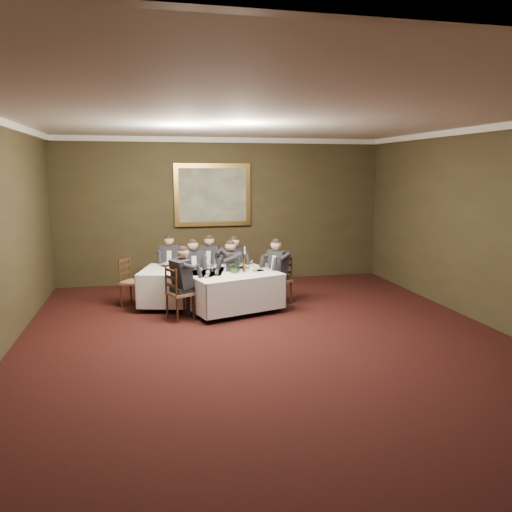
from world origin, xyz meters
name	(u,v)px	position (x,y,z in m)	size (l,w,h in m)	color
ground	(274,349)	(0.00, 0.00, 0.00)	(10.00, 10.00, 0.00)	black
ceiling	(276,115)	(0.00, 0.00, 3.50)	(8.00, 10.00, 0.10)	silver
back_wall	(224,211)	(0.00, 5.00, 1.75)	(8.00, 0.10, 3.50)	#322C19
right_wall	(508,230)	(4.00, 0.00, 1.75)	(0.10, 10.00, 3.50)	#322C19
crown_molding	(275,120)	(0.00, 0.00, 3.44)	(8.00, 10.00, 0.12)	white
table_main	(232,289)	(-0.27, 2.23, 0.45)	(2.03, 1.76, 0.67)	black
table_second	(184,285)	(-1.17, 2.79, 0.45)	(1.93, 1.65, 0.67)	black
chair_main_backleft	(193,290)	(-0.97, 2.93, 0.28)	(0.50, 0.48, 1.00)	brown
diner_main_backleft	(193,280)	(-0.97, 2.92, 0.51)	(0.47, 0.54, 1.35)	black
chair_main_backright	(232,285)	(-0.10, 3.21, 0.28)	(0.58, 0.57, 1.00)	brown
diner_main_backright	(233,275)	(-0.10, 3.20, 0.51)	(0.57, 0.60, 1.35)	black
chair_main_endleft	(180,304)	(-1.30, 1.91, 0.28)	(0.57, 0.58, 1.00)	brown
diner_main_endleft	(180,292)	(-1.29, 1.91, 0.51)	(0.61, 0.57, 1.35)	black
chair_main_endright	(279,290)	(0.76, 2.56, 0.28)	(0.59, 0.60, 1.00)	brown
diner_main_endright	(278,279)	(0.75, 2.56, 0.51)	(0.62, 0.59, 1.35)	black
chair_sec_backleft	(171,283)	(-1.38, 3.72, 0.28)	(0.52, 0.51, 1.00)	brown
diner_sec_backleft	(171,273)	(-1.38, 3.71, 0.51)	(0.49, 0.56, 1.35)	black
chair_sec_backright	(211,283)	(-0.52, 3.49, 0.28)	(0.59, 0.58, 1.00)	brown
diner_sec_backright	(211,273)	(-0.52, 3.48, 0.51)	(0.58, 0.61, 1.35)	black
chair_sec_endright	(235,293)	(-0.16, 2.52, 0.28)	(0.51, 0.52, 1.00)	brown
diner_sec_endright	(235,282)	(-0.17, 2.52, 0.51)	(0.56, 0.50, 1.35)	black
chair_sec_endleft	(133,292)	(-2.18, 3.06, 0.28)	(0.58, 0.59, 1.00)	brown
centerpiece	(235,266)	(-0.22, 2.21, 0.90)	(0.24, 0.21, 0.26)	#2D5926
candlestick	(245,262)	(-0.02, 2.24, 0.96)	(0.08, 0.08, 0.52)	gold
place_setting_table_main	(205,270)	(-0.77, 2.46, 0.80)	(0.33, 0.31, 0.14)	white
place_setting_table_second	(168,264)	(-1.45, 3.26, 0.80)	(0.33, 0.31, 0.14)	white
painting	(213,195)	(-0.27, 4.94, 2.14)	(1.85, 0.09, 1.50)	tan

